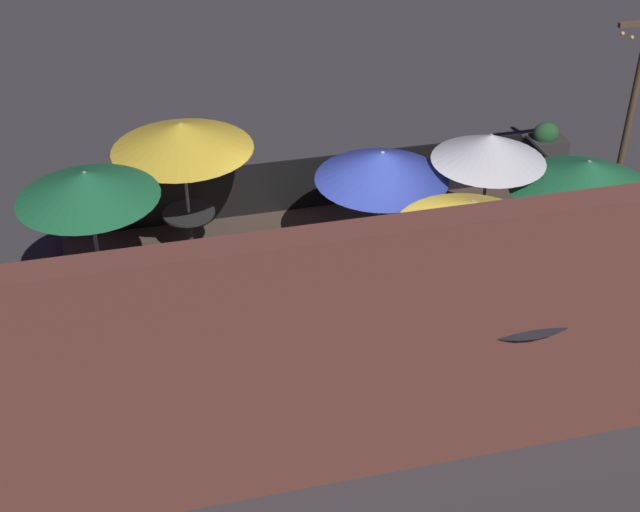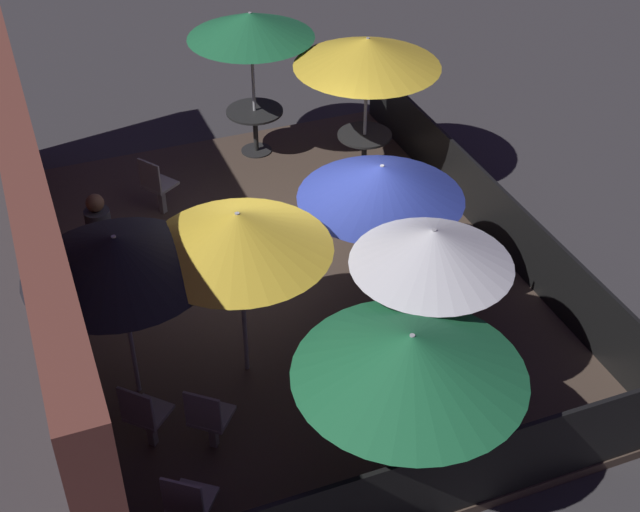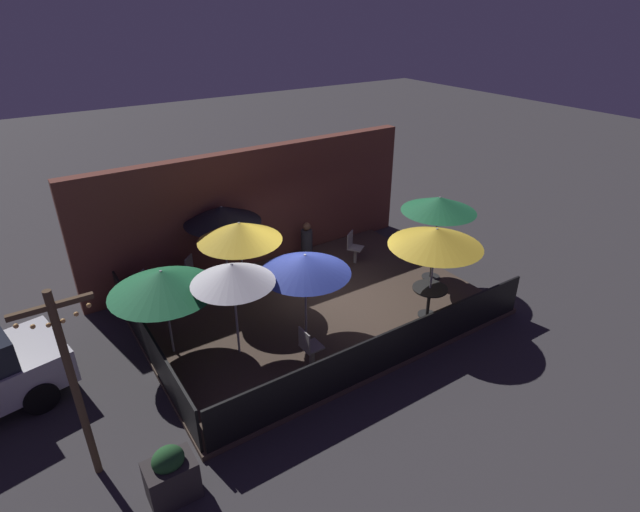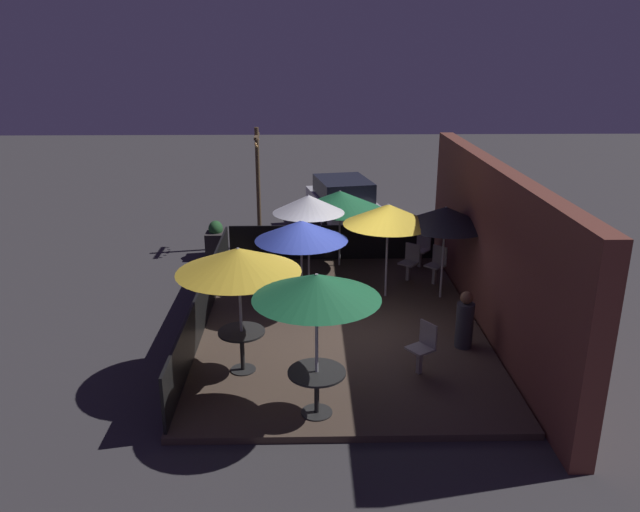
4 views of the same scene
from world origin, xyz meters
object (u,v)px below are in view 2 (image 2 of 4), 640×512
patio_umbrella_1 (368,52)px  patio_chair_0 (145,414)px  patio_umbrella_4 (433,247)px  patio_chair_4 (157,184)px  patio_umbrella_0 (250,25)px  patron_0 (101,235)px  patio_umbrella_6 (381,182)px  patio_chair_3 (189,503)px  patio_umbrella_5 (238,232)px  patio_chair_1 (476,275)px  patio_umbrella_2 (116,254)px  dining_table_0 (255,119)px  patio_chair_2 (209,417)px  dining_table_1 (364,144)px  patio_umbrella_3 (411,355)px

patio_umbrella_1 → patio_chair_0: (-4.24, 4.32, -1.59)m
patio_umbrella_4 → patio_chair_4: (4.58, 1.99, -1.45)m
patio_umbrella_0 → patron_0: (-2.25, 2.88, -1.64)m
patio_umbrella_6 → patio_chair_3: size_ratio=2.19×
patio_umbrella_5 → patio_chair_1: patio_umbrella_5 is taller
patio_umbrella_0 → patio_chair_0: bearing=151.9°
patio_umbrella_4 → patio_umbrella_2: bearing=70.2°
patio_umbrella_6 → patio_chair_3: bearing=130.5°
patio_umbrella_2 → patio_chair_3: bearing=-177.9°
patio_umbrella_2 → patio_umbrella_5: patio_umbrella_5 is taller
patio_umbrella_1 → patio_chair_1: bearing=-179.3°
patio_umbrella_1 → dining_table_0: patio_umbrella_1 is taller
patio_chair_1 → patio_chair_4: 4.81m
patio_umbrella_1 → patron_0: size_ratio=2.03×
patio_umbrella_2 → patio_chair_4: 3.91m
patio_umbrella_1 → patio_chair_0: bearing=134.5°
patio_chair_2 → patron_0: 3.70m
patio_chair_4 → dining_table_1: bearing=-36.3°
patio_umbrella_0 → patio_chair_4: (-1.27, 1.90, -1.65)m
patio_chair_2 → patio_umbrella_5: bearing=5.0°
patio_umbrella_6 → patio_chair_0: patio_umbrella_6 is taller
patio_umbrella_0 → patio_umbrella_1: bearing=-137.2°
patio_umbrella_5 → patio_chair_2: bearing=145.6°
patio_umbrella_2 → patio_chair_2: (-1.16, -0.54, -1.45)m
patio_chair_2 → dining_table_0: bearing=17.3°
patio_umbrella_6 → dining_table_1: bearing=-20.3°
patio_umbrella_2 → patio_chair_3: size_ratio=2.35×
patio_umbrella_1 → patio_chair_1: (-3.42, -0.04, -1.57)m
patio_umbrella_2 → patron_0: size_ratio=1.89×
patio_umbrella_3 → patio_umbrella_5: (2.18, 0.96, 0.20)m
patron_0 → patio_umbrella_2: bearing=-51.8°
dining_table_1 → patio_umbrella_6: bearing=159.7°
patio_chair_4 → patron_0: 1.39m
patio_umbrella_5 → dining_table_0: 5.32m
patio_umbrella_5 → patio_chair_3: 2.79m
patio_umbrella_3 → patio_chair_3: bearing=86.4°
patio_umbrella_1 → patio_chair_0: size_ratio=2.49×
patio_umbrella_4 → patio_chair_4: bearing=23.5°
patio_umbrella_5 → patio_chair_3: size_ratio=2.40×
patio_umbrella_6 → patio_chair_3: patio_umbrella_6 is taller
patio_umbrella_5 → patio_chair_3: bearing=149.9°
patio_chair_1 → patio_chair_4: patio_chair_1 is taller
patio_umbrella_1 → patio_umbrella_3: bearing=160.2°
patio_chair_2 → patio_umbrella_2: bearing=64.4°
patio_chair_3 → patio_chair_1: bearing=-26.5°
patio_umbrella_3 → patio_umbrella_5: patio_umbrella_5 is taller
dining_table_0 → dining_table_1: (-1.41, -1.30, 0.02)m
patio_umbrella_2 → patio_umbrella_6: bearing=-80.8°
patio_umbrella_5 → patio_umbrella_3: bearing=-156.2°
patio_umbrella_0 → patio_chair_1: size_ratio=2.48×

